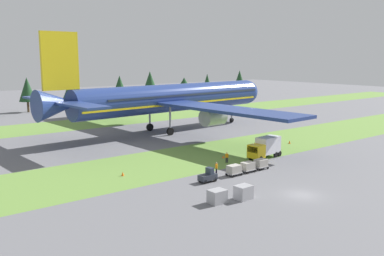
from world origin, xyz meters
name	(u,v)px	position (x,y,z in m)	size (l,w,h in m)	color
ground_plane	(302,195)	(0.00, 0.00, 0.00)	(400.00, 400.00, 0.00)	slate
grass_strip_near	(185,159)	(0.00, 24.27, 0.00)	(320.00, 17.75, 0.01)	olive
grass_strip_far	(73,124)	(0.00, 71.76, 0.00)	(320.00, 17.75, 0.01)	olive
airliner	(167,98)	(12.89, 47.91, 7.81)	(60.67, 74.69, 21.79)	navy
baggage_tug	(208,176)	(-5.57, 11.63, 0.81)	(2.62, 1.34, 1.97)	#2D333D
cargo_dolly_lead	(234,169)	(-0.55, 11.70, 0.92)	(2.22, 1.53, 1.55)	#A3A3A8
cargo_dolly_second	(248,166)	(2.35, 11.75, 0.92)	(2.22, 1.53, 1.55)	#A3A3A8
cargo_dolly_third	(261,163)	(5.25, 11.79, 0.92)	(2.22, 1.53, 1.55)	#A3A3A8
catering_truck	(265,147)	(11.14, 16.34, 1.95)	(7.18, 3.11, 3.58)	yellow
pushback_tractor	(265,115)	(48.36, 50.06, 0.81)	(2.67, 1.46, 1.97)	yellow
ground_crew_marshaller	(227,157)	(3.90, 18.04, 0.95)	(0.38, 0.46, 1.74)	black
ground_crew_loader	(216,168)	(-1.93, 14.01, 0.95)	(0.36, 0.53, 1.74)	black
uld_container_0	(217,196)	(-10.30, 4.36, 0.80)	(2.00, 1.60, 1.61)	#A3A3A8
uld_container_1	(243,192)	(-6.83, 3.47, 0.85)	(2.00, 1.60, 1.69)	#A3A3A8
taxiway_marker_0	(223,157)	(5.61, 20.76, 0.23)	(0.44, 0.44, 0.46)	orange
taxiway_marker_1	(123,174)	(-13.44, 21.57, 0.31)	(0.44, 0.44, 0.63)	orange
taxiway_marker_2	(290,142)	(24.35, 21.69, 0.32)	(0.44, 0.44, 0.64)	orange
taxiway_marker_3	(273,147)	(18.05, 20.54, 0.34)	(0.44, 0.44, 0.68)	orange
distant_tree_line	(45,90)	(3.89, 103.36, 6.87)	(179.76, 9.80, 11.96)	#4C3823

